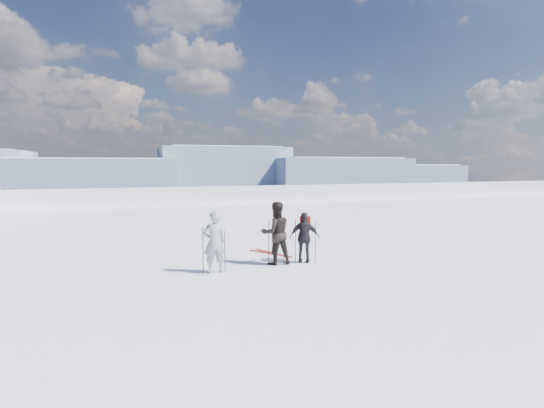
{
  "coord_description": "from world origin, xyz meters",
  "views": [
    {
      "loc": [
        -5.75,
        -8.26,
        2.91
      ],
      "look_at": [
        -1.86,
        3.0,
        1.79
      ],
      "focal_mm": 28.0,
      "sensor_mm": 36.0,
      "label": 1
    }
  ],
  "objects_px": {
    "skier_dark": "(276,233)",
    "skis_loose": "(272,253)",
    "skier_grey": "(214,242)",
    "skier_pack": "(305,238)"
  },
  "relations": [
    {
      "from": "skier_pack",
      "to": "skis_loose",
      "type": "bearing_deg",
      "value": -44.84
    },
    {
      "from": "skier_dark",
      "to": "skier_pack",
      "type": "distance_m",
      "value": 0.89
    },
    {
      "from": "skis_loose",
      "to": "skier_pack",
      "type": "bearing_deg",
      "value": -71.31
    },
    {
      "from": "skier_grey",
      "to": "skis_loose",
      "type": "distance_m",
      "value": 2.99
    },
    {
      "from": "skis_loose",
      "to": "skier_dark",
      "type": "bearing_deg",
      "value": -104.07
    },
    {
      "from": "skis_loose",
      "to": "skier_grey",
      "type": "bearing_deg",
      "value": -141.14
    },
    {
      "from": "skier_grey",
      "to": "skier_dark",
      "type": "relative_size",
      "value": 0.91
    },
    {
      "from": "skier_grey",
      "to": "skier_pack",
      "type": "distance_m",
      "value": 2.77
    },
    {
      "from": "skier_dark",
      "to": "skis_loose",
      "type": "height_order",
      "value": "skier_dark"
    },
    {
      "from": "skier_grey",
      "to": "skier_pack",
      "type": "bearing_deg",
      "value": -177.43
    }
  ]
}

